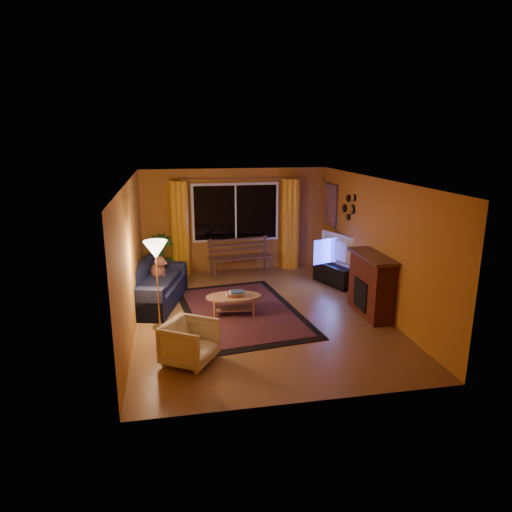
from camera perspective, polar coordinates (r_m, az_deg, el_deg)
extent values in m
cube|color=brown|center=(8.68, 0.37, -7.28)|extent=(4.50, 6.00, 0.02)
cube|color=white|center=(8.07, 0.40, 9.52)|extent=(4.50, 6.00, 0.02)
cube|color=#B87128|center=(11.19, -2.59, 4.51)|extent=(4.50, 0.02, 2.50)
cube|color=#B87128|center=(8.17, -15.37, 0.06)|extent=(0.02, 6.00, 2.50)
cube|color=#B87128|center=(8.98, 14.68, 1.44)|extent=(0.02, 6.00, 2.50)
cube|color=black|center=(11.09, -2.56, 5.46)|extent=(2.00, 0.02, 1.30)
cylinder|color=#BF8C3F|center=(10.94, -2.57, 9.56)|extent=(3.20, 0.03, 0.03)
cylinder|color=orange|center=(10.98, -9.49, 3.42)|extent=(0.36, 0.36, 2.24)
cylinder|color=orange|center=(11.35, 4.29, 3.97)|extent=(0.36, 0.36, 2.24)
cube|color=#472A1F|center=(10.91, -1.95, -1.28)|extent=(1.55, 0.63, 0.45)
imported|color=#235B1E|center=(10.99, -11.77, 0.02)|extent=(0.63, 0.63, 1.00)
cube|color=black|center=(9.24, -12.47, -3.60)|extent=(1.30, 2.08, 0.78)
imported|color=beige|center=(6.86, -8.31, -10.41)|extent=(0.91, 0.92, 0.70)
cylinder|color=#BF8C3F|center=(7.97, -12.19, -3.60)|extent=(0.33, 0.33, 1.57)
cube|color=#641F09|center=(8.77, -1.90, -6.91)|extent=(2.48, 3.52, 0.02)
cylinder|color=tan|center=(8.58, -2.80, -6.15)|extent=(1.12, 1.12, 0.38)
cube|color=black|center=(10.40, 9.74, -2.31)|extent=(0.71, 1.15, 0.45)
imported|color=black|center=(10.25, 9.88, 0.74)|extent=(0.56, 1.17, 0.69)
cube|color=maroon|center=(8.74, 14.24, -3.69)|extent=(0.40, 1.20, 1.10)
cube|color=orange|center=(11.12, 9.28, 6.35)|extent=(0.04, 0.76, 0.96)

